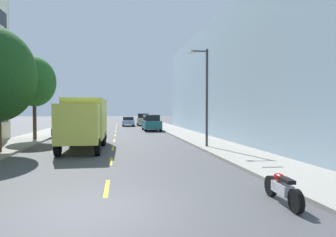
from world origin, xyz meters
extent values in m
plane|color=#4C4C4F|center=(0.00, 30.00, 0.00)|extent=(160.00, 160.00, 0.00)
cube|color=#A39E93|center=(-7.10, 28.00, 0.07)|extent=(3.20, 120.00, 0.14)
cube|color=#A39E93|center=(7.10, 28.00, 0.07)|extent=(3.20, 120.00, 0.14)
cube|color=yellow|center=(0.00, 2.00, 0.00)|extent=(0.14, 2.20, 0.01)
cube|color=yellow|center=(0.00, 7.00, 0.00)|extent=(0.14, 2.20, 0.01)
cube|color=yellow|center=(0.00, 12.00, 0.00)|extent=(0.14, 2.20, 0.01)
cube|color=yellow|center=(0.00, 17.00, 0.00)|extent=(0.14, 2.20, 0.01)
cube|color=yellow|center=(0.00, 22.00, 0.00)|extent=(0.14, 2.20, 0.01)
cube|color=yellow|center=(0.00, 27.00, 0.00)|extent=(0.14, 2.20, 0.01)
cube|color=yellow|center=(0.00, 32.00, 0.00)|extent=(0.14, 2.20, 0.01)
cube|color=yellow|center=(0.00, 37.00, 0.00)|extent=(0.14, 2.20, 0.01)
cube|color=yellow|center=(0.00, 42.00, 0.00)|extent=(0.14, 2.20, 0.01)
cube|color=yellow|center=(0.00, 47.00, 0.00)|extent=(0.14, 2.20, 0.01)
cube|color=#1E232D|center=(-8.13, 15.77, 2.16)|extent=(0.04, 2.26, 1.10)
cube|color=#1E232D|center=(-8.13, 15.77, 5.76)|extent=(0.04, 2.26, 1.10)
cube|color=#1E232D|center=(-8.13, 15.77, 9.36)|extent=(0.04, 2.26, 1.10)
cube|color=#9EB7CC|center=(13.70, 20.00, 5.38)|extent=(10.00, 36.00, 10.75)
cylinder|color=#47331E|center=(-6.40, 17.72, 1.73)|extent=(0.28, 0.28, 3.17)
ellipsoid|color=#235B23|center=(-6.40, 17.72, 4.83)|extent=(3.41, 3.41, 4.05)
cylinder|color=#38383D|center=(6.10, 10.91, 3.32)|extent=(0.16, 0.16, 6.37)
cylinder|color=#38383D|center=(5.55, 10.91, 6.36)|extent=(1.10, 0.10, 0.10)
ellipsoid|color=silver|center=(5.05, 10.91, 6.26)|extent=(0.44, 0.28, 0.20)
cube|color=#D8D84C|center=(-1.78, 12.94, 1.96)|extent=(2.48, 5.53, 2.61)
cube|color=#D8D84C|center=(-1.84, 9.04, 1.76)|extent=(2.33, 1.93, 2.20)
cube|color=black|center=(-1.86, 8.14, 2.24)|extent=(2.02, 0.11, 0.97)
cube|color=black|center=(-1.74, 15.60, 0.43)|extent=(2.40, 0.20, 0.24)
cylinder|color=black|center=(-2.90, 9.00, 0.48)|extent=(0.29, 0.96, 0.96)
cylinder|color=black|center=(-0.78, 8.97, 0.48)|extent=(0.29, 0.96, 0.96)
cylinder|color=black|center=(-2.82, 14.50, 0.48)|extent=(0.29, 0.96, 0.96)
cylinder|color=black|center=(-0.70, 14.47, 0.48)|extent=(0.29, 0.96, 0.96)
cylinder|color=black|center=(-2.84, 13.40, 0.48)|extent=(0.29, 0.96, 0.96)
cylinder|color=black|center=(-0.72, 13.37, 0.48)|extent=(0.29, 0.96, 0.96)
cube|color=#195B60|center=(4.26, 27.69, 0.78)|extent=(2.02, 4.83, 0.90)
cube|color=black|center=(4.26, 27.69, 1.58)|extent=(1.76, 2.81, 0.70)
cylinder|color=black|center=(5.10, 29.34, 0.33)|extent=(0.23, 0.66, 0.66)
cylinder|color=black|center=(3.37, 29.31, 0.33)|extent=(0.23, 0.66, 0.66)
cylinder|color=black|center=(5.15, 26.07, 0.33)|extent=(0.23, 0.66, 0.66)
cylinder|color=black|center=(3.42, 26.05, 0.33)|extent=(0.23, 0.66, 0.66)
cube|color=black|center=(-4.35, 50.57, 0.63)|extent=(1.93, 4.55, 0.60)
cube|color=black|center=(-4.35, 50.80, 1.18)|extent=(1.65, 2.20, 0.50)
cylinder|color=black|center=(-5.09, 49.02, 0.33)|extent=(0.24, 0.67, 0.66)
cylinder|color=black|center=(-3.51, 49.07, 0.33)|extent=(0.24, 0.67, 0.66)
cylinder|color=black|center=(-5.18, 52.08, 0.33)|extent=(0.24, 0.67, 0.66)
cylinder|color=black|center=(-3.60, 52.13, 0.33)|extent=(0.24, 0.67, 0.66)
cube|color=tan|center=(4.25, 40.06, 0.78)|extent=(2.09, 4.85, 0.90)
cube|color=black|center=(4.25, 40.06, 1.58)|extent=(1.79, 2.83, 0.70)
cylinder|color=black|center=(5.16, 41.67, 0.33)|extent=(0.24, 0.67, 0.66)
cylinder|color=black|center=(3.44, 41.72, 0.33)|extent=(0.24, 0.67, 0.66)
cylinder|color=black|center=(5.07, 38.41, 0.33)|extent=(0.24, 0.67, 0.66)
cylinder|color=black|center=(3.34, 38.46, 0.33)|extent=(0.24, 0.67, 0.66)
cube|color=silver|center=(-4.45, 32.40, 0.63)|extent=(1.89, 4.53, 0.60)
cube|color=black|center=(-4.45, 32.62, 1.18)|extent=(1.63, 2.19, 0.50)
cylinder|color=black|center=(-5.21, 30.85, 0.33)|extent=(0.23, 0.66, 0.66)
cylinder|color=black|center=(-3.63, 30.88, 0.33)|extent=(0.23, 0.66, 0.66)
cylinder|color=black|center=(-5.27, 33.91, 0.33)|extent=(0.23, 0.66, 0.66)
cylinder|color=black|center=(-3.69, 33.94, 0.33)|extent=(0.23, 0.66, 0.66)
cube|color=#333338|center=(-4.43, 20.30, 0.64)|extent=(1.80, 4.03, 0.62)
cube|color=black|center=(-4.44, 20.78, 1.23)|extent=(1.56, 1.70, 0.55)
cylinder|color=black|center=(-5.17, 18.93, 0.33)|extent=(0.23, 0.66, 0.66)
cylinder|color=black|center=(-3.65, 18.96, 0.33)|extent=(0.23, 0.66, 0.66)
cylinder|color=black|center=(-5.21, 21.65, 0.33)|extent=(0.23, 0.66, 0.66)
cylinder|color=black|center=(-3.69, 21.68, 0.33)|extent=(0.23, 0.66, 0.66)
cube|color=#7A9EC6|center=(1.80, 38.58, 0.63)|extent=(1.80, 4.50, 0.60)
cube|color=black|center=(1.80, 38.35, 1.18)|extent=(1.58, 2.16, 0.50)
cylinder|color=black|center=(2.59, 40.11, 0.33)|extent=(0.22, 0.66, 0.66)
cylinder|color=black|center=(1.01, 40.11, 0.33)|extent=(0.22, 0.66, 0.66)
cylinder|color=black|center=(2.59, 37.05, 0.33)|extent=(0.22, 0.66, 0.66)
cylinder|color=black|center=(1.01, 37.05, 0.33)|extent=(0.22, 0.66, 0.66)
cylinder|color=black|center=(4.81, 0.31, 0.30)|extent=(0.19, 0.61, 0.60)
cylinder|color=black|center=(4.69, -1.13, 0.30)|extent=(0.19, 0.61, 0.60)
cube|color=silver|center=(4.75, -0.41, 0.42)|extent=(0.35, 0.83, 0.28)
ellipsoid|color=maroon|center=(4.76, -0.24, 0.68)|extent=(0.24, 0.48, 0.22)
cube|color=black|center=(4.73, -0.67, 0.70)|extent=(0.26, 0.54, 0.10)
cylinder|color=silver|center=(4.80, 0.20, 0.88)|extent=(0.62, 0.09, 0.03)
camera|label=1|loc=(0.40, -7.65, 2.55)|focal=31.35mm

